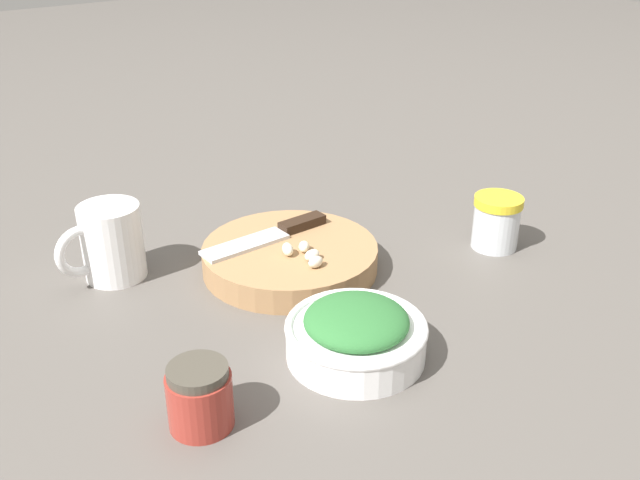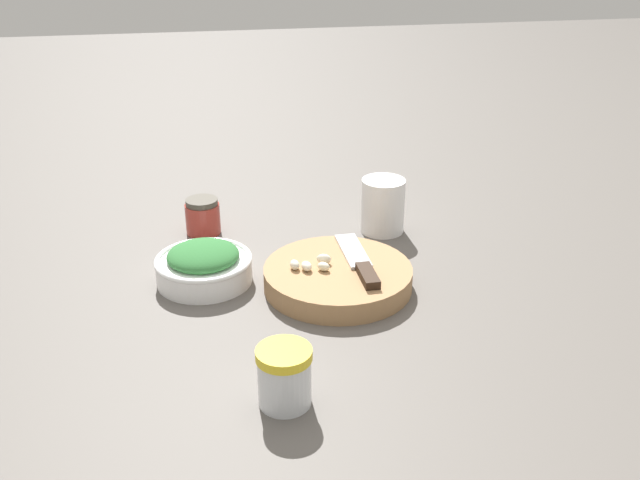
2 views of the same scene
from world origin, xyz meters
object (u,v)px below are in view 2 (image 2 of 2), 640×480
(spice_jar, at_px, (284,376))
(coffee_mug, at_px, (382,205))
(cutting_board, at_px, (338,277))
(garlic_cloves, at_px, (313,264))
(herb_bowl, at_px, (204,265))
(honey_jar, at_px, (203,216))
(chef_knife, at_px, (360,262))

(spice_jar, xyz_separation_m, coffee_mug, (0.45, -0.24, 0.01))
(cutting_board, distance_m, garlic_cloves, 0.04)
(herb_bowl, distance_m, spice_jar, 0.33)
(cutting_board, bearing_deg, coffee_mug, -32.11)
(herb_bowl, xyz_separation_m, honey_jar, (0.18, -0.01, 0.00))
(garlic_cloves, xyz_separation_m, spice_jar, (-0.27, 0.08, -0.00))
(spice_jar, bearing_deg, garlic_cloves, -16.84)
(herb_bowl, height_order, spice_jar, spice_jar)
(cutting_board, bearing_deg, garlic_cloves, 82.28)
(chef_knife, relative_size, herb_bowl, 1.22)
(spice_jar, bearing_deg, herb_bowl, 14.36)
(coffee_mug, distance_m, honey_jar, 0.32)
(garlic_cloves, bearing_deg, cutting_board, -97.72)
(coffee_mug, bearing_deg, cutting_board, 147.89)
(chef_knife, height_order, coffee_mug, coffee_mug)
(herb_bowl, relative_size, spice_jar, 2.03)
(honey_jar, bearing_deg, garlic_cloves, -145.98)
(spice_jar, height_order, honey_jar, spice_jar)
(spice_jar, relative_size, coffee_mug, 0.65)
(cutting_board, bearing_deg, spice_jar, 155.67)
(cutting_board, bearing_deg, honey_jar, 39.30)
(spice_jar, bearing_deg, cutting_board, -24.33)
(cutting_board, height_order, coffee_mug, coffee_mug)
(cutting_board, distance_m, chef_knife, 0.04)
(honey_jar, bearing_deg, cutting_board, -140.70)
(cutting_board, relative_size, herb_bowl, 1.51)
(garlic_cloves, relative_size, spice_jar, 0.85)
(herb_bowl, bearing_deg, garlic_cloves, -107.36)
(chef_knife, distance_m, herb_bowl, 0.24)
(cutting_board, xyz_separation_m, coffee_mug, (0.19, -0.12, 0.03))
(cutting_board, xyz_separation_m, honey_jar, (0.24, 0.19, 0.01))
(herb_bowl, height_order, honey_jar, honey_jar)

